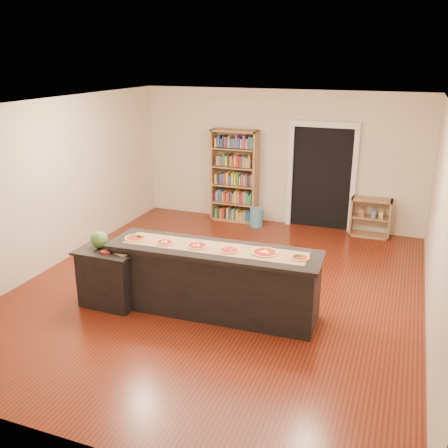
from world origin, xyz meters
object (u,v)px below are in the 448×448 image
at_px(side_counter, 110,276).
at_px(waste_bin, 257,217).
at_px(watermelon, 99,240).
at_px(low_shelf, 370,217).
at_px(kitchen_island, 214,280).
at_px(bookshelf, 235,176).

bearing_deg(side_counter, waste_bin, 77.75).
height_order(side_counter, watermelon, watermelon).
xyz_separation_m(side_counter, low_shelf, (3.25, 4.28, -0.04)).
height_order(kitchen_island, side_counter, kitchen_island).
distance_m(kitchen_island, bookshelf, 4.17).
relative_size(bookshelf, waste_bin, 4.96).
distance_m(side_counter, watermelon, 0.56).
bearing_deg(kitchen_island, low_shelf, 64.15).
relative_size(kitchen_island, waste_bin, 7.38).
bearing_deg(watermelon, waste_bin, 74.88).
height_order(low_shelf, waste_bin, low_shelf).
relative_size(waste_bin, watermelon, 1.60).
bearing_deg(kitchen_island, bookshelf, 103.45).
bearing_deg(waste_bin, bookshelf, 158.93).
xyz_separation_m(bookshelf, waste_bin, (0.58, -0.22, -0.79)).
distance_m(bookshelf, waste_bin, 1.00).
distance_m(bookshelf, watermelon, 4.30).
bearing_deg(low_shelf, waste_bin, -174.22).
bearing_deg(bookshelf, low_shelf, 0.18).
xyz_separation_m(kitchen_island, low_shelf, (1.76, 4.00, -0.10)).
height_order(bookshelf, low_shelf, bookshelf).
xyz_separation_m(side_counter, bookshelf, (0.38, 4.28, 0.56)).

